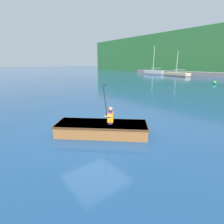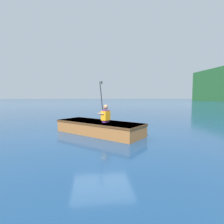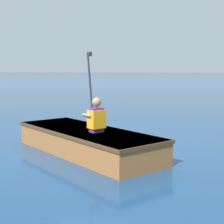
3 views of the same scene
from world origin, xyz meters
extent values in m
plane|color=navy|center=(0.00, 0.00, 0.00)|extent=(300.00, 300.00, 0.00)
cube|color=#CCB789|center=(-15.43, 31.05, 0.39)|extent=(5.95, 2.59, 0.78)
cube|color=black|center=(-15.43, 31.05, 0.14)|extent=(6.00, 2.64, 0.10)
cylinder|color=silver|center=(-15.71, 31.10, 2.96)|extent=(0.10, 0.10, 4.36)
cylinder|color=silver|center=(-14.86, 30.95, 1.38)|extent=(3.13, 0.61, 0.07)
cube|color=#9EA3A8|center=(-22.24, 31.75, 0.48)|extent=(5.02, 1.83, 0.96)
cube|color=black|center=(-22.24, 31.75, 0.17)|extent=(5.06, 1.87, 0.10)
cylinder|color=silver|center=(-22.48, 31.73, 3.80)|extent=(0.10, 0.10, 5.68)
cylinder|color=silver|center=(-21.75, 31.79, 1.56)|extent=(2.70, 0.30, 0.07)
cube|color=#935B2D|center=(0.78, -0.15, 0.23)|extent=(3.16, 3.25, 0.46)
cube|color=#513219|center=(0.78, -0.15, 0.43)|extent=(3.21, 3.31, 0.06)
cube|color=#513219|center=(0.78, -0.15, 0.42)|extent=(2.68, 2.76, 0.02)
cone|color=#935B2D|center=(-0.33, -1.33, 0.25)|extent=(0.57, 0.57, 0.41)
cube|color=#935B2D|center=(0.95, 0.03, 0.41)|extent=(0.91, 0.87, 0.03)
cube|color=#592672|center=(1.01, 0.09, 0.68)|extent=(0.28, 0.28, 0.45)
cube|color=orange|center=(1.01, 0.09, 0.70)|extent=(0.36, 0.35, 0.34)
sphere|color=#997051|center=(1.01, 0.09, 1.01)|extent=(0.17, 0.17, 0.17)
cylinder|color=#997051|center=(0.84, 0.13, 0.77)|extent=(0.22, 0.23, 0.06)
cylinder|color=#997051|center=(1.06, -0.08, 0.77)|extent=(0.22, 0.23, 0.06)
cylinder|color=#232328|center=(0.89, -0.04, 1.20)|extent=(0.17, 0.18, 1.44)
cylinder|color=black|center=(0.89, -0.04, 1.89)|extent=(0.05, 0.05, 0.08)
sphere|color=green|center=(-3.88, 21.31, 0.22)|extent=(0.44, 0.44, 0.44)
cylinder|color=black|center=(-3.88, 21.31, 0.58)|extent=(0.04, 0.04, 0.28)
camera|label=1|loc=(5.92, -3.73, 2.64)|focal=28.00mm
camera|label=2|loc=(7.21, -0.41, 1.36)|focal=28.00mm
camera|label=3|loc=(7.13, 1.24, 1.62)|focal=55.00mm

